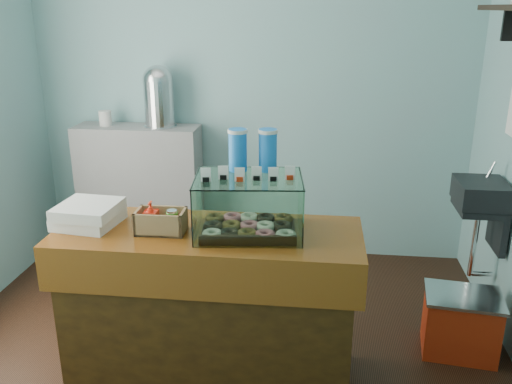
# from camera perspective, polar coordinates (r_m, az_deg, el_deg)

# --- Properties ---
(ground) EXTENTS (3.50, 3.50, 0.00)m
(ground) POSITION_cam_1_polar(r_m,az_deg,el_deg) (3.48, -3.79, -16.23)
(ground) COLOR black
(ground) RESTS_ON ground
(room_shell) EXTENTS (3.54, 3.04, 2.82)m
(room_shell) POSITION_cam_1_polar(r_m,az_deg,el_deg) (2.87, -3.99, 12.91)
(room_shell) COLOR #81BCBA
(room_shell) RESTS_ON ground
(counter) EXTENTS (1.60, 0.60, 0.90)m
(counter) POSITION_cam_1_polar(r_m,az_deg,el_deg) (3.03, -4.87, -11.86)
(counter) COLOR #472B0D
(counter) RESTS_ON ground
(back_shelf) EXTENTS (1.00, 0.32, 1.10)m
(back_shelf) POSITION_cam_1_polar(r_m,az_deg,el_deg) (4.60, -12.03, 0.06)
(back_shelf) COLOR gray
(back_shelf) RESTS_ON ground
(display_case) EXTENTS (0.58, 0.45, 0.52)m
(display_case) POSITION_cam_1_polar(r_m,az_deg,el_deg) (2.77, -0.67, -0.90)
(display_case) COLOR black
(display_case) RESTS_ON counter
(condiment_crate) EXTENTS (0.25, 0.15, 0.17)m
(condiment_crate) POSITION_cam_1_polar(r_m,az_deg,el_deg) (2.83, -10.07, -3.06)
(condiment_crate) COLOR #A17C50
(condiment_crate) RESTS_ON counter
(pastry_boxes) EXTENTS (0.34, 0.34, 0.12)m
(pastry_boxes) POSITION_cam_1_polar(r_m,az_deg,el_deg) (3.01, -17.22, -2.24)
(pastry_boxes) COLOR silver
(pastry_boxes) RESTS_ON counter
(coffee_urn) EXTENTS (0.26, 0.26, 0.48)m
(coffee_urn) POSITION_cam_1_polar(r_m,az_deg,el_deg) (4.36, -10.20, 10.04)
(coffee_urn) COLOR silver
(coffee_urn) RESTS_ON back_shelf
(red_cooler) EXTENTS (0.48, 0.39, 0.39)m
(red_cooler) POSITION_cam_1_polar(r_m,az_deg,el_deg) (3.58, 20.72, -12.80)
(red_cooler) COLOR red
(red_cooler) RESTS_ON ground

